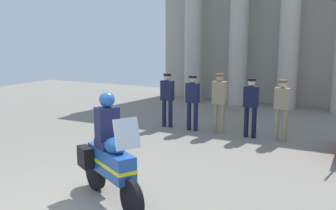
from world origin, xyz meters
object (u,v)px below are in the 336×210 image
at_px(officer_in_row_4, 282,105).
at_px(officer_in_row_0, 167,96).
at_px(officer_in_row_1, 193,98).
at_px(officer_in_row_2, 219,99).
at_px(officer_in_row_3, 251,103).
at_px(motorcycle_with_rider, 109,157).

bearing_deg(officer_in_row_4, officer_in_row_0, -1.30).
xyz_separation_m(officer_in_row_1, officer_in_row_2, (0.81, 0.06, 0.05)).
bearing_deg(officer_in_row_1, officer_in_row_3, 179.99).
bearing_deg(officer_in_row_3, officer_in_row_1, -0.01).
xyz_separation_m(officer_in_row_1, officer_in_row_4, (2.59, 0.01, 0.01)).
distance_m(officer_in_row_1, motorcycle_with_rider, 5.31).
xyz_separation_m(officer_in_row_2, officer_in_row_4, (1.77, -0.05, -0.04)).
relative_size(officer_in_row_3, officer_in_row_4, 1.00).
distance_m(officer_in_row_3, officer_in_row_4, 0.83).
relative_size(officer_in_row_1, officer_in_row_3, 0.99).
relative_size(officer_in_row_1, officer_in_row_2, 0.95).
relative_size(officer_in_row_1, officer_in_row_4, 0.99).
bearing_deg(officer_in_row_2, officer_in_row_1, 4.14).
distance_m(officer_in_row_1, officer_in_row_3, 1.76).
distance_m(officer_in_row_1, officer_in_row_4, 2.59).
bearing_deg(officer_in_row_1, motorcycle_with_rider, 98.50).
height_order(officer_in_row_4, motorcycle_with_rider, motorcycle_with_rider).
height_order(officer_in_row_2, motorcycle_with_rider, motorcycle_with_rider).
height_order(officer_in_row_0, motorcycle_with_rider, motorcycle_with_rider).
bearing_deg(officer_in_row_4, officer_in_row_1, 0.19).
height_order(officer_in_row_1, officer_in_row_4, officer_in_row_4).
distance_m(officer_in_row_4, motorcycle_with_rider, 5.56).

